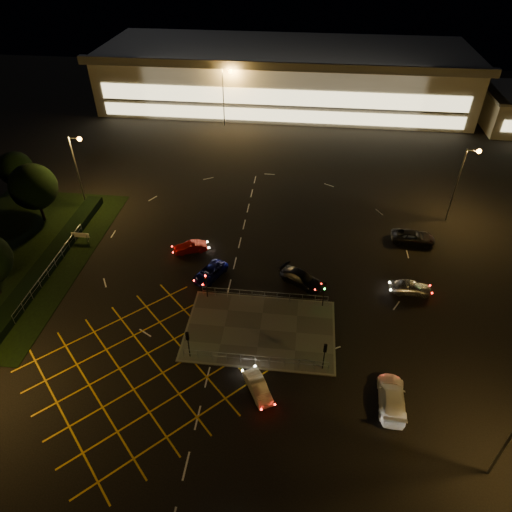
# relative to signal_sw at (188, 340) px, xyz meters

# --- Properties ---
(ground) EXTENTS (180.00, 180.00, 0.00)m
(ground) POSITION_rel_signal_sw_xyz_m (4.00, 5.99, -2.37)
(ground) COLOR black
(ground) RESTS_ON ground
(pedestrian_island) EXTENTS (14.00, 9.00, 0.12)m
(pedestrian_island) POSITION_rel_signal_sw_xyz_m (6.00, 3.99, -2.31)
(pedestrian_island) COLOR #4C4944
(pedestrian_island) RESTS_ON ground
(grass_verge) EXTENTS (18.00, 30.00, 0.08)m
(grass_verge) POSITION_rel_signal_sw_xyz_m (-24.00, 11.99, -2.33)
(grass_verge) COLOR black
(grass_verge) RESTS_ON ground
(hedge) EXTENTS (2.00, 26.00, 1.00)m
(hedge) POSITION_rel_signal_sw_xyz_m (-19.00, 11.99, -1.87)
(hedge) COLOR black
(hedge) RESTS_ON ground
(supermarket) EXTENTS (72.00, 26.50, 10.50)m
(supermarket) POSITION_rel_signal_sw_xyz_m (4.00, 67.95, 2.95)
(supermarket) COLOR beige
(supermarket) RESTS_ON ground
(streetlight_nw) EXTENTS (1.78, 0.56, 10.03)m
(streetlight_nw) POSITION_rel_signal_sw_xyz_m (-19.56, 23.99, 4.20)
(streetlight_nw) COLOR slate
(streetlight_nw) RESTS_ON ground
(streetlight_ne) EXTENTS (1.78, 0.56, 10.03)m
(streetlight_ne) POSITION_rel_signal_sw_xyz_m (28.44, 25.99, 4.20)
(streetlight_ne) COLOR slate
(streetlight_ne) RESTS_ON ground
(streetlight_far_left) EXTENTS (1.78, 0.56, 10.03)m
(streetlight_far_left) POSITION_rel_signal_sw_xyz_m (-5.56, 53.99, 4.20)
(streetlight_far_left) COLOR slate
(streetlight_far_left) RESTS_ON ground
(streetlight_far_right) EXTENTS (1.78, 0.56, 10.03)m
(streetlight_far_right) POSITION_rel_signal_sw_xyz_m (34.44, 55.99, 4.20)
(streetlight_far_right) COLOR slate
(streetlight_far_right) RESTS_ON ground
(signal_sw) EXTENTS (0.28, 0.30, 3.15)m
(signal_sw) POSITION_rel_signal_sw_xyz_m (0.00, 0.00, 0.00)
(signal_sw) COLOR black
(signal_sw) RESTS_ON pedestrian_island
(signal_se) EXTENTS (0.28, 0.30, 3.15)m
(signal_se) POSITION_rel_signal_sw_xyz_m (12.00, 0.00, 0.00)
(signal_se) COLOR black
(signal_se) RESTS_ON pedestrian_island
(signal_nw) EXTENTS (0.28, 0.30, 3.15)m
(signal_nw) POSITION_rel_signal_sw_xyz_m (0.00, 7.99, 0.00)
(signal_nw) COLOR black
(signal_nw) RESTS_ON pedestrian_island
(signal_ne) EXTENTS (0.28, 0.30, 3.15)m
(signal_ne) POSITION_rel_signal_sw_xyz_m (12.00, 7.99, 0.00)
(signal_ne) COLOR black
(signal_ne) RESTS_ON pedestrian_island
(tree_c) EXTENTS (5.76, 5.76, 7.84)m
(tree_c) POSITION_rel_signal_sw_xyz_m (-24.00, 19.99, 2.59)
(tree_c) COLOR black
(tree_c) RESTS_ON ground
(tree_d) EXTENTS (4.68, 4.68, 6.37)m
(tree_d) POSITION_rel_signal_sw_xyz_m (-30.00, 25.99, 1.65)
(tree_d) COLOR black
(tree_d) RESTS_ON ground
(car_queue_white) EXTENTS (3.00, 3.96, 1.25)m
(car_queue_white) POSITION_rel_signal_sw_xyz_m (6.57, -3.01, -1.74)
(car_queue_white) COLOR #BCBCBC
(car_queue_white) RESTS_ON ground
(car_left_blue) EXTENTS (3.85, 4.97, 1.25)m
(car_left_blue) POSITION_rel_signal_sw_xyz_m (-0.33, 11.30, -1.74)
(car_left_blue) COLOR #0E1256
(car_left_blue) RESTS_ON ground
(car_far_dkgrey) EXTENTS (5.34, 4.40, 1.46)m
(car_far_dkgrey) POSITION_rel_signal_sw_xyz_m (9.72, 11.31, -1.64)
(car_far_dkgrey) COLOR black
(car_far_dkgrey) RESTS_ON ground
(car_right_silver) EXTENTS (4.30, 1.79, 1.46)m
(car_right_silver) POSITION_rel_signal_sw_xyz_m (21.20, 11.21, -1.64)
(car_right_silver) COLOR #A9ABB1
(car_right_silver) RESTS_ON ground
(car_circ_red) EXTENTS (4.03, 2.56, 1.25)m
(car_circ_red) POSITION_rel_signal_sw_xyz_m (-3.53, 15.57, -1.74)
(car_circ_red) COLOR maroon
(car_circ_red) RESTS_ON ground
(car_east_grey) EXTENTS (5.37, 2.75, 1.45)m
(car_east_grey) POSITION_rel_signal_sw_xyz_m (22.88, 20.59, -1.64)
(car_east_grey) COLOR black
(car_east_grey) RESTS_ON ground
(car_approach_white) EXTENTS (2.41, 5.37, 1.53)m
(car_approach_white) POSITION_rel_signal_sw_xyz_m (17.60, -2.86, -1.60)
(car_approach_white) COLOR silver
(car_approach_white) RESTS_ON ground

